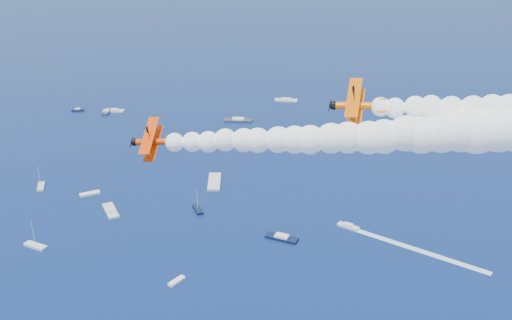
# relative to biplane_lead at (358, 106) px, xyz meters

# --- Properties ---
(biplane_lead) EXTENTS (9.44, 11.50, 9.15)m
(biplane_lead) POSITION_rel_biplane_lead_xyz_m (0.00, 0.00, 0.00)
(biplane_lead) COLOR #EE5F05
(biplane_trail) EXTENTS (7.98, 9.66, 8.04)m
(biplane_trail) POSITION_rel_biplane_lead_xyz_m (-30.15, -6.44, -5.27)
(biplane_trail) COLOR #F43B05
(smoke_trail_trail) EXTENTS (69.94, 13.42, 12.49)m
(smoke_trail_trail) POSITION_rel_biplane_lead_xyz_m (4.01, -4.82, -2.63)
(smoke_trail_trail) COLOR white
(spectator_boats) EXTENTS (210.67, 194.81, 0.70)m
(spectator_boats) POSITION_rel_biplane_lead_xyz_m (-29.03, 98.10, -60.89)
(spectator_boats) COLOR white
(spectator_boats) RESTS_ON ground
(boat_wakes) EXTENTS (113.34, 110.46, 0.04)m
(boat_wakes) POSITION_rel_biplane_lead_xyz_m (40.71, 102.70, -61.21)
(boat_wakes) COLOR white
(boat_wakes) RESTS_ON ground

